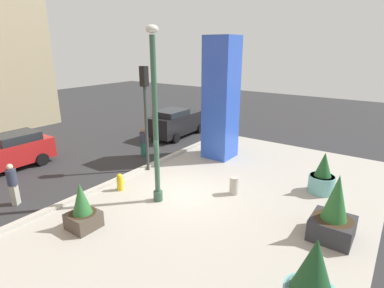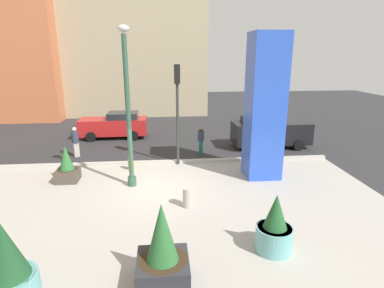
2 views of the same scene
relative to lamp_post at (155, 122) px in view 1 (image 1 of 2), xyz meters
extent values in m
plane|color=#2D2D30|center=(1.04, 3.57, -3.17)|extent=(60.00, 60.00, 0.00)
cube|color=#ADA89E|center=(1.04, -2.43, -3.17)|extent=(18.00, 10.00, 0.02)
cube|color=#B7B2A8|center=(1.04, 2.69, -3.09)|extent=(18.00, 0.24, 0.16)
cylinder|color=#335642|center=(0.00, 0.00, -2.97)|extent=(0.36, 0.36, 0.40)
cylinder|color=#335642|center=(0.00, 0.00, -0.08)|extent=(0.20, 0.20, 6.19)
ellipsoid|color=silver|center=(0.00, 0.00, 3.20)|extent=(0.44, 0.44, 0.28)
cube|color=blue|center=(5.85, 0.65, 0.01)|extent=(1.50, 1.50, 6.36)
cylinder|color=#6BB2B2|center=(4.46, -5.05, -2.80)|extent=(1.05, 1.05, 0.75)
cylinder|color=#382819|center=(4.46, -5.05, -2.45)|extent=(0.97, 0.97, 0.04)
cone|color=#235B2D|center=(4.46, -5.05, -1.92)|extent=(0.67, 0.67, 1.01)
cube|color=#4C4238|center=(-2.88, 0.76, -2.89)|extent=(0.93, 0.93, 0.56)
cylinder|color=#382819|center=(-2.88, 0.76, -2.63)|extent=(0.89, 0.89, 0.04)
cone|color=#2D6B33|center=(-2.88, 0.76, -2.08)|extent=(0.63, 0.63, 1.07)
cone|color=#1E4C28|center=(-2.12, -6.36, -1.84)|extent=(0.91, 0.91, 1.33)
cube|color=#2D2D33|center=(1.29, -6.12, -2.82)|extent=(1.26, 1.26, 0.69)
cylinder|color=#382819|center=(1.29, -6.12, -2.50)|extent=(1.20, 1.20, 0.04)
cone|color=#2D6B33|center=(1.29, -6.12, -1.74)|extent=(0.78, 0.78, 1.48)
cylinder|color=gold|center=(-0.24, 1.91, -2.90)|extent=(0.26, 0.26, 0.55)
sphere|color=gold|center=(-0.24, 1.91, -2.54)|extent=(0.24, 0.24, 0.24)
cylinder|color=gold|center=(-0.07, 1.91, -2.87)|extent=(0.12, 0.10, 0.10)
cylinder|color=#B2ADA3|center=(2.22, -2.17, -2.80)|extent=(0.36, 0.36, 0.75)
cylinder|color=#333833|center=(2.11, 2.50, -1.13)|extent=(0.14, 0.14, 4.08)
cube|color=black|center=(2.11, 2.50, 1.36)|extent=(0.28, 0.32, 0.90)
sphere|color=green|center=(2.11, 2.67, 1.09)|extent=(0.18, 0.18, 0.18)
cube|color=black|center=(7.82, 5.08, -2.27)|extent=(4.60, 1.86, 1.26)
cube|color=#1E2328|center=(7.14, 5.06, -1.47)|extent=(2.09, 1.59, 0.34)
cylinder|color=black|center=(9.22, 5.99, -2.85)|extent=(0.64, 0.23, 0.64)
cylinder|color=black|center=(9.26, 4.23, -2.85)|extent=(0.64, 0.23, 0.64)
cylinder|color=black|center=(6.39, 5.93, -2.85)|extent=(0.64, 0.23, 0.64)
cylinder|color=black|center=(6.43, 4.17, -2.85)|extent=(0.64, 0.23, 0.64)
cube|color=red|center=(-1.92, 8.20, -2.38)|extent=(4.36, 1.73, 1.04)
cube|color=#1E2328|center=(-1.26, 8.20, -1.66)|extent=(1.96, 1.52, 0.41)
cylinder|color=black|center=(-0.56, 7.34, -2.85)|extent=(0.64, 0.22, 0.64)
cylinder|color=black|center=(-0.57, 9.06, -2.85)|extent=(0.64, 0.22, 0.64)
cube|color=#236656|center=(3.47, 4.11, -2.78)|extent=(0.25, 0.31, 0.78)
cylinder|color=#33384C|center=(3.47, 4.11, -2.10)|extent=(0.42, 0.42, 0.58)
sphere|color=#8C664C|center=(3.47, 4.11, -1.71)|extent=(0.21, 0.21, 0.21)
cube|color=#B2AD9E|center=(-3.39, 4.26, -2.76)|extent=(0.34, 0.32, 0.82)
cylinder|color=#33384C|center=(-3.39, 4.26, -2.04)|extent=(0.50, 0.50, 0.62)
sphere|color=beige|center=(-3.39, 4.26, -1.62)|extent=(0.22, 0.22, 0.22)
camera|label=1|loc=(-8.08, -7.37, 2.62)|focal=28.65mm
camera|label=2|loc=(1.39, -12.62, 2.29)|focal=29.26mm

